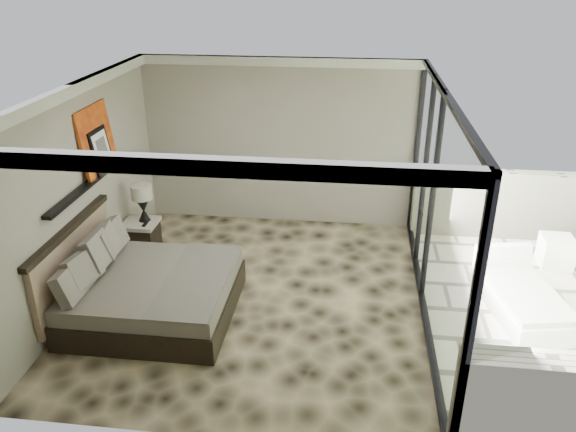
# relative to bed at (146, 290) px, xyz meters

# --- Properties ---
(floor) EXTENTS (5.00, 5.00, 0.00)m
(floor) POSITION_rel_bed_xyz_m (1.30, 0.55, -0.33)
(floor) COLOR black
(floor) RESTS_ON ground
(ceiling) EXTENTS (4.50, 5.00, 0.02)m
(ceiling) POSITION_rel_bed_xyz_m (1.30, 0.55, 2.46)
(ceiling) COLOR silver
(ceiling) RESTS_ON back_wall
(back_wall) EXTENTS (4.50, 0.02, 2.80)m
(back_wall) POSITION_rel_bed_xyz_m (1.30, 3.04, 1.07)
(back_wall) COLOR gray
(back_wall) RESTS_ON floor
(left_wall) EXTENTS (0.02, 5.00, 2.80)m
(left_wall) POSITION_rel_bed_xyz_m (-0.94, 0.55, 1.07)
(left_wall) COLOR gray
(left_wall) RESTS_ON floor
(glass_wall) EXTENTS (0.08, 5.00, 2.80)m
(glass_wall) POSITION_rel_bed_xyz_m (3.55, 0.55, 1.07)
(glass_wall) COLOR white
(glass_wall) RESTS_ON floor
(terrace_slab) EXTENTS (3.00, 5.00, 0.12)m
(terrace_slab) POSITION_rel_bed_xyz_m (5.05, 0.55, -0.39)
(terrace_slab) COLOR #B9B59E
(terrace_slab) RESTS_ON ground
(picture_ledge) EXTENTS (0.12, 2.20, 0.05)m
(picture_ledge) POSITION_rel_bed_xyz_m (-0.88, 0.65, 1.17)
(picture_ledge) COLOR black
(picture_ledge) RESTS_ON left_wall
(bed) EXTENTS (2.04, 1.98, 1.13)m
(bed) POSITION_rel_bed_xyz_m (0.00, 0.00, 0.00)
(bed) COLOR black
(bed) RESTS_ON floor
(nightstand) EXTENTS (0.61, 0.61, 0.51)m
(nightstand) POSITION_rel_bed_xyz_m (-0.66, 1.60, -0.08)
(nightstand) COLOR black
(nightstand) RESTS_ON floor
(table_lamp) EXTENTS (0.32, 0.32, 0.58)m
(table_lamp) POSITION_rel_bed_xyz_m (-0.60, 1.65, 0.55)
(table_lamp) COLOR black
(table_lamp) RESTS_ON nightstand
(abstract_canvas) EXTENTS (0.13, 0.90, 0.90)m
(abstract_canvas) POSITION_rel_bed_xyz_m (-0.90, 1.06, 1.64)
(abstract_canvas) COLOR #B5150F
(abstract_canvas) RESTS_ON picture_ledge
(framed_print) EXTENTS (0.11, 0.50, 0.60)m
(framed_print) POSITION_rel_bed_xyz_m (-0.84, 1.04, 1.49)
(framed_print) COLOR black
(framed_print) RESTS_ON picture_ledge
(ottoman) EXTENTS (0.46, 0.46, 0.45)m
(ottoman) POSITION_rel_bed_xyz_m (5.59, 1.95, -0.11)
(ottoman) COLOR white
(ottoman) RESTS_ON terrace_slab
(lounger) EXTENTS (1.06, 1.68, 0.61)m
(lounger) POSITION_rel_bed_xyz_m (4.78, 0.64, -0.14)
(lounger) COLOR silver
(lounger) RESTS_ON terrace_slab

